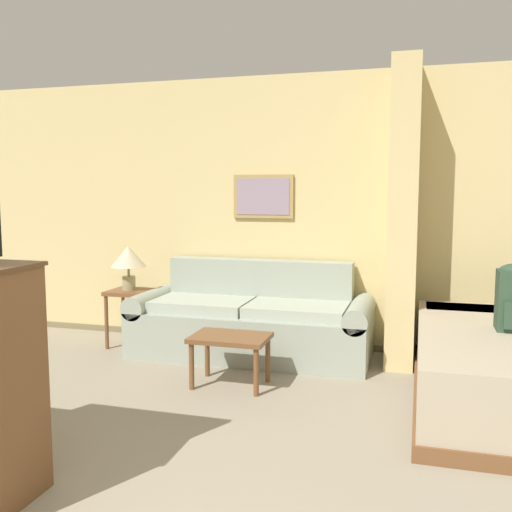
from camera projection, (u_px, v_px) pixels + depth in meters
wall_back at (297, 213)px, 5.51m from camera, size 7.29×0.16×2.60m
wall_partition_pillar at (403, 215)px, 4.89m from camera, size 0.24×0.60×2.60m
couch at (252, 321)px, 5.25m from camera, size 2.19×0.84×0.85m
coffee_table at (230, 343)px, 4.40m from camera, size 0.59×0.41×0.40m
side_table at (129, 301)px, 5.53m from camera, size 0.38×0.38×0.55m
table_lamp at (128, 259)px, 5.48m from camera, size 0.34×0.34×0.43m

